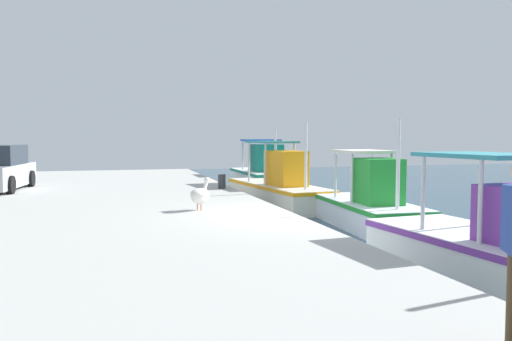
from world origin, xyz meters
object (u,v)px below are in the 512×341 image
Objects in this scene: fishing_boat_nearest at (264,175)px; mooring_bollard_nearest at (222,181)px; fishing_boat_fourth at (503,252)px; fishing_boat_second at (278,188)px; fishing_boat_third at (370,205)px; pelican at (200,194)px.

mooring_bollard_nearest is at bearing -29.21° from fishing_boat_nearest.
fishing_boat_fourth is 10.98m from mooring_bollard_nearest.
fishing_boat_fourth is (11.31, 0.41, -0.05)m from fishing_boat_second.
fishing_boat_fourth reaches higher than fishing_boat_third.
fishing_boat_second is 7.66× the size of pelican.
mooring_bollard_nearest is (-5.14, 1.66, -0.14)m from pelican.
fishing_boat_nearest is 0.94× the size of fishing_boat_fourth.
fishing_boat_second is 11.32m from fishing_boat_fourth.
mooring_bollard_nearest is at bearing -73.67° from fishing_boat_second.
fishing_boat_third is 0.87× the size of fishing_boat_fourth.
mooring_bollard_nearest is at bearing -165.32° from fishing_boat_fourth.
fishing_boat_second is at bearing -10.75° from fishing_boat_nearest.
pelican is at bearing -24.24° from fishing_boat_nearest.
pelican is (-5.47, -4.44, 0.55)m from fishing_boat_fourth.
fishing_boat_third reaches higher than mooring_bollard_nearest.
pelican is at bearing -83.87° from fishing_boat_third.
fishing_boat_nearest is at bearing 169.25° from fishing_boat_second.
mooring_bollard_nearest is at bearing 162.15° from pelican.
fishing_boat_nearest is at bearing 150.79° from mooring_bollard_nearest.
pelican is 1.67× the size of mooring_bollard_nearest.
fishing_boat_fourth is at bearing -6.04° from fishing_boat_third.
fishing_boat_second is at bearing -177.90° from fishing_boat_fourth.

